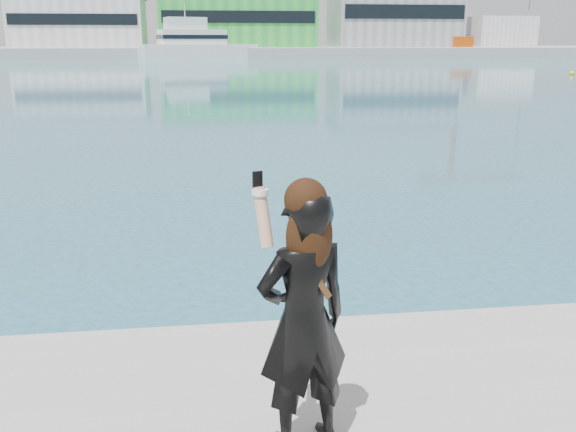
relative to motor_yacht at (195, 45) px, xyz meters
name	(u,v)px	position (x,y,z in m)	size (l,w,h in m)	color
far_quay	(197,52)	(0.24, 19.83, -1.60)	(320.00, 40.00, 2.00)	#9E9E99
warehouse_white	(80,22)	(-21.76, 17.81, 4.16)	(24.48, 15.35, 9.50)	silver
warehouse_green	(237,19)	(8.24, 17.81, 4.66)	(30.60, 16.36, 10.50)	green
warehouse_grey_right	(394,15)	(40.24, 17.81, 5.66)	(25.50, 15.35, 12.50)	gray
ancillary_shed	(499,32)	(62.24, 15.83, 2.40)	(12.00, 10.00, 6.00)	silver
flagpole_right	(313,23)	(22.33, 10.83, 3.94)	(1.28, 0.16, 8.00)	silver
motor_yacht	(195,45)	(0.00, 0.00, 0.00)	(20.56, 10.99, 9.25)	white
buoy_near	(572,75)	(36.98, -54.16, -2.60)	(0.50, 0.50, 0.50)	yellow
woman	(303,314)	(0.93, -111.04, -0.90)	(0.70, 0.56, 1.77)	black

